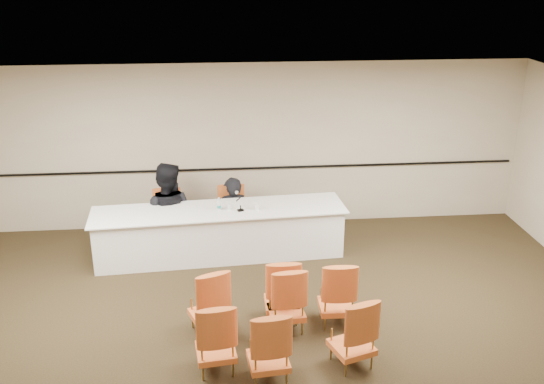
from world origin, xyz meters
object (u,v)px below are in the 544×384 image
(panelist_main, at_px, (233,221))
(aud_chair_front_left, at_px, (209,300))
(microphone, at_px, (240,202))
(aud_chair_back_mid, at_px, (268,344))
(aud_chair_front_mid, at_px, (282,289))
(water_bottle, at_px, (219,204))
(aud_chair_back_right, at_px, (352,331))
(aud_chair_extra, at_px, (286,298))
(panel_table, at_px, (220,233))
(drinking_glass, at_px, (229,207))
(coffee_cup, at_px, (257,206))
(panelist_second, at_px, (168,217))
(panelist_second_chair, at_px, (168,218))
(panelist_main_chair, at_px, (232,214))
(aud_chair_front_right, at_px, (337,292))
(aud_chair_back_left, at_px, (215,336))

(panelist_main, distance_m, aud_chair_front_left, 2.88)
(microphone, bearing_deg, aud_chair_back_mid, -105.79)
(aud_chair_back_mid, bearing_deg, aud_chair_front_mid, 71.04)
(water_bottle, distance_m, aud_chair_back_mid, 3.33)
(aud_chair_back_right, bearing_deg, aud_chair_extra, 110.99)
(microphone, distance_m, aud_chair_extra, 2.28)
(microphone, bearing_deg, aud_chair_extra, -95.95)
(panel_table, distance_m, drinking_glass, 0.50)
(microphone, distance_m, water_bottle, 0.35)
(panel_table, distance_m, coffee_cup, 0.78)
(aud_chair_front_mid, height_order, aud_chair_extra, same)
(panelist_second, height_order, coffee_cup, panelist_second)
(panelist_second_chair, relative_size, microphone, 3.21)
(panelist_main_chair, height_order, drinking_glass, panelist_main_chair)
(microphone, height_order, aud_chair_extra, microphone)
(drinking_glass, bearing_deg, aud_chair_front_left, -98.65)
(aud_chair_front_left, height_order, aud_chair_back_right, same)
(panel_table, height_order, aud_chair_front_right, aud_chair_front_right)
(aud_chair_back_left, height_order, aud_chair_back_mid, same)
(panelist_main, distance_m, drinking_glass, 0.85)
(drinking_glass, distance_m, aud_chair_front_left, 2.26)
(aud_chair_back_right, bearing_deg, water_bottle, 97.80)
(panelist_main, distance_m, panelist_second_chair, 1.13)
(drinking_glass, bearing_deg, water_bottle, 177.47)
(coffee_cup, xyz_separation_m, aud_chair_back_right, (0.94, -3.02, -0.42))
(panel_table, distance_m, aud_chair_back_left, 3.05)
(panelist_main_chair, distance_m, aud_chair_back_left, 3.67)
(aud_chair_front_left, distance_m, aud_chair_front_right, 1.71)
(panelist_main_chair, bearing_deg, aud_chair_extra, -81.82)
(panelist_second_chair, distance_m, coffee_cup, 1.67)
(panelist_main, xyz_separation_m, panelist_main_chair, (0.00, 0.00, 0.14))
(drinking_glass, bearing_deg, panelist_main, 84.71)
(water_bottle, bearing_deg, panelist_main, 70.48)
(water_bottle, bearing_deg, aud_chair_front_mid, -67.77)
(panelist_main, height_order, aud_chair_back_mid, panelist_main)
(aud_chair_front_left, relative_size, aud_chair_front_mid, 1.00)
(panelist_second_chair, xyz_separation_m, coffee_cup, (1.50, -0.61, 0.42))
(aud_chair_extra, bearing_deg, panelist_second, 116.26)
(panel_table, height_order, aud_chair_front_left, aud_chair_front_left)
(panelist_second, height_order, aud_chair_front_right, panelist_second)
(drinking_glass, height_order, aud_chair_back_right, aud_chair_back_right)
(coffee_cup, distance_m, aud_chair_front_mid, 2.01)
(drinking_glass, distance_m, aud_chair_back_mid, 3.29)
(panelist_second, height_order, panelist_second_chair, panelist_second)
(aud_chair_front_mid, height_order, aud_chair_back_left, same)
(panel_table, height_order, panelist_main, panelist_main)
(water_bottle, distance_m, aud_chair_front_left, 2.26)
(aud_chair_back_left, distance_m, aud_chair_back_right, 1.64)
(coffee_cup, height_order, aud_chair_back_right, coffee_cup)
(coffee_cup, bearing_deg, aud_chair_back_right, -72.73)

